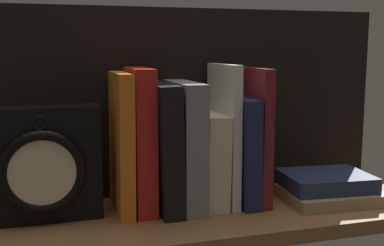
% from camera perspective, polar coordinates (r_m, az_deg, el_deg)
% --- Properties ---
extents(ground_plane, '(0.87, 0.27, 0.03)m').
position_cam_1_polar(ground_plane, '(0.88, 0.51, -11.13)').
color(ground_plane, brown).
extents(back_panel, '(0.87, 0.01, 0.37)m').
position_cam_1_polar(back_panel, '(0.96, -1.81, 2.53)').
color(back_panel, black).
rests_on(back_panel, ground_plane).
extents(book_orange_pandolfini, '(0.03, 0.14, 0.25)m').
position_cam_1_polar(book_orange_pandolfini, '(0.85, -8.36, -2.38)').
color(book_orange_pandolfini, orange).
rests_on(book_orange_pandolfini, ground_plane).
extents(book_red_requiem, '(0.04, 0.13, 0.25)m').
position_cam_1_polar(book_red_requiem, '(0.86, -6.14, -2.03)').
color(book_red_requiem, red).
rests_on(book_red_requiem, ground_plane).
extents(book_black_skeptic, '(0.04, 0.17, 0.23)m').
position_cam_1_polar(book_black_skeptic, '(0.87, -3.56, -2.78)').
color(book_black_skeptic, black).
rests_on(book_black_skeptic, ground_plane).
extents(book_gray_chess, '(0.04, 0.16, 0.23)m').
position_cam_1_polar(book_gray_chess, '(0.88, -0.90, -2.57)').
color(book_gray_chess, gray).
rests_on(book_gray_chess, ground_plane).
extents(book_cream_twain, '(0.05, 0.14, 0.17)m').
position_cam_1_polar(book_cream_twain, '(0.90, 1.80, -4.21)').
color(book_cream_twain, beige).
rests_on(book_cream_twain, ground_plane).
extents(book_white_catcher, '(0.02, 0.14, 0.26)m').
position_cam_1_polar(book_white_catcher, '(0.90, 3.75, -1.31)').
color(book_white_catcher, silver).
rests_on(book_white_catcher, ground_plane).
extents(book_navy_bierce, '(0.04, 0.16, 0.20)m').
position_cam_1_polar(book_navy_bierce, '(0.92, 5.34, -3.11)').
color(book_navy_bierce, '#192147').
rests_on(book_navy_bierce, ground_plane).
extents(book_maroon_dawkins, '(0.02, 0.16, 0.25)m').
position_cam_1_polar(book_maroon_dawkins, '(0.92, 7.03, -1.34)').
color(book_maroon_dawkins, maroon).
rests_on(book_maroon_dawkins, ground_plane).
extents(framed_clock, '(0.19, 0.07, 0.19)m').
position_cam_1_polar(framed_clock, '(0.85, -17.32, -4.75)').
color(framed_clock, black).
rests_on(framed_clock, ground_plane).
extents(book_stack_side, '(0.18, 0.15, 0.05)m').
position_cam_1_polar(book_stack_side, '(0.97, 15.79, -7.36)').
color(book_stack_side, '#9E8966').
rests_on(book_stack_side, ground_plane).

